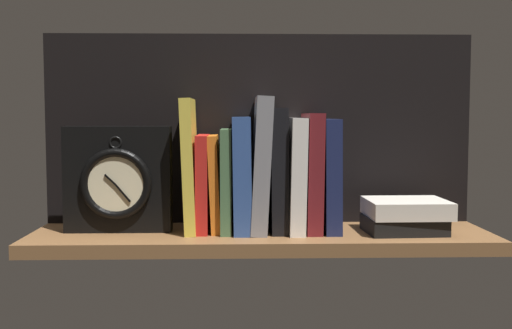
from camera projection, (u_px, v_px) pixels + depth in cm
name	position (u px, v px, depth cm)	size (l,w,h in cm)	color
ground_plane	(261.00, 238.00, 120.44)	(86.46, 23.47, 2.50)	brown
back_panel	(259.00, 129.00, 129.97)	(86.46, 1.20, 38.41)	black
book_yellow_seinlanguage	(190.00, 165.00, 121.04)	(2.06, 14.69, 25.12)	gold
book_red_requiem	(203.00, 183.00, 121.37)	(2.20, 13.38, 18.28)	red
book_orange_pandolfini	(215.00, 183.00, 121.44)	(1.75, 12.44, 18.21)	orange
book_green_romantic	(226.00, 180.00, 121.46)	(2.02, 14.63, 19.39)	#476B44
book_blue_modern	(242.00, 174.00, 121.47)	(3.35, 15.97, 21.72)	#2D4C8E
book_gray_chess	(260.00, 164.00, 121.43)	(3.05, 16.25, 25.48)	gray
book_black_skeptic	(278.00, 169.00, 121.61)	(3.19, 14.48, 23.35)	black
book_white_catcher	(295.00, 174.00, 121.78)	(2.86, 16.94, 21.51)	silver
book_maroon_dawkins	(312.00, 172.00, 121.85)	(2.90, 15.47, 22.38)	maroon
book_navy_bierce	(328.00, 175.00, 121.98)	(2.97, 15.49, 21.29)	#192147
framed_clock	(118.00, 180.00, 119.77)	(19.97, 5.82, 19.97)	black
book_stack_side	(405.00, 215.00, 119.53)	(15.57, 13.35, 6.15)	black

